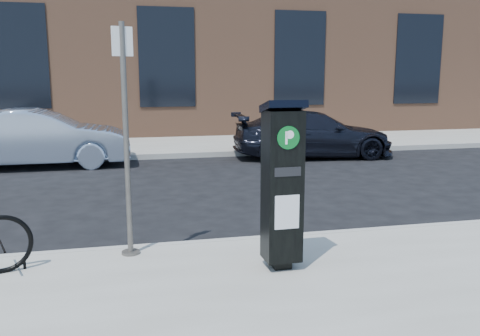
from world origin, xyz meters
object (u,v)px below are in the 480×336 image
object	(u,v)px
sign_pole	(126,143)
car_silver	(39,138)
car_dark	(313,134)
parking_kiosk	(282,184)
bike_rack	(1,245)

from	to	relation	value
sign_pole	car_silver	xyz separation A→B (m)	(-2.20, 7.70, -0.81)
car_silver	car_dark	bearing A→B (deg)	-90.93
sign_pole	car_dark	bearing A→B (deg)	37.92
sign_pole	car_silver	world-z (taller)	sign_pole
parking_kiosk	sign_pole	world-z (taller)	sign_pole
bike_rack	car_dark	size ratio (longest dim) A/B	0.15
parking_kiosk	car_silver	world-z (taller)	parking_kiosk
sign_pole	parking_kiosk	bearing A→B (deg)	-43.49
parking_kiosk	car_silver	bearing A→B (deg)	113.22
car_dark	car_silver	bearing A→B (deg)	94.16
sign_pole	car_silver	bearing A→B (deg)	89.00
bike_rack	car_silver	bearing A→B (deg)	76.86
bike_rack	car_silver	size ratio (longest dim) A/B	0.15
sign_pole	bike_rack	bearing A→B (deg)	175.55
car_silver	car_dark	world-z (taller)	car_silver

